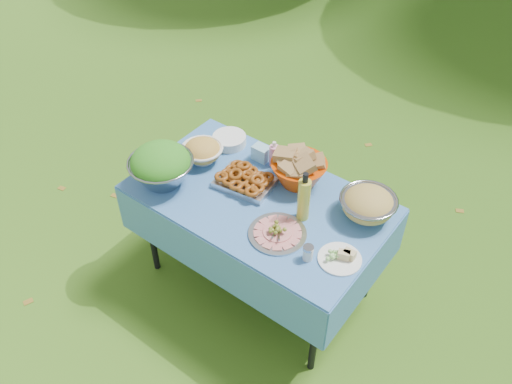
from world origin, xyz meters
TOP-DOWN VIEW (x-y plane):
  - ground at (0.00, 0.00)m, footprint 80.00×80.00m
  - picnic_table at (0.00, 0.00)m, footprint 1.46×0.86m
  - salad_bowl at (-0.53, -0.23)m, footprint 0.39×0.39m
  - pasta_bowl_white at (-0.48, 0.06)m, footprint 0.31×0.31m
  - plate_stack at (-0.45, 0.29)m, footprint 0.27×0.27m
  - wipes_box at (-0.19, 0.29)m, footprint 0.10×0.08m
  - sanitizer_bottle at (-0.10, 0.29)m, footprint 0.07×0.07m
  - bread_bowl at (0.10, 0.25)m, footprint 0.37×0.37m
  - pasta_bowl_steel at (0.56, 0.24)m, footprint 0.32×0.32m
  - fried_tray at (-0.13, 0.04)m, footprint 0.35×0.27m
  - charcuterie_platter at (0.25, -0.17)m, footprint 0.31×0.31m
  - oil_bottle at (0.29, 0.02)m, footprint 0.09×0.09m
  - cheese_plate at (0.61, -0.12)m, footprint 0.27×0.27m
  - shaker at (0.47, -0.22)m, footprint 0.07×0.07m

SIDE VIEW (x-z plane):
  - ground at x=0.00m, z-range 0.00..0.00m
  - picnic_table at x=0.00m, z-range 0.00..0.76m
  - plate_stack at x=-0.45m, z-range 0.76..0.82m
  - cheese_plate at x=0.61m, z-range 0.76..0.82m
  - charcuterie_platter at x=0.25m, z-range 0.76..0.83m
  - fried_tray at x=-0.13m, z-range 0.76..0.84m
  - shaker at x=0.47m, z-range 0.76..0.85m
  - wipes_box at x=-0.19m, z-range 0.76..0.86m
  - pasta_bowl_white at x=-0.48m, z-range 0.76..0.90m
  - pasta_bowl_steel at x=0.56m, z-range 0.76..0.93m
  - sanitizer_bottle at x=-0.10m, z-range 0.76..0.93m
  - bread_bowl at x=0.10m, z-range 0.76..0.98m
  - salad_bowl at x=-0.53m, z-range 0.76..1.01m
  - oil_bottle at x=0.29m, z-range 0.76..1.07m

